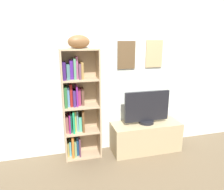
# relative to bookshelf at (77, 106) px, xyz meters

# --- Properties ---
(back_wall) EXTENTS (4.80, 0.08, 2.59)m
(back_wall) POSITION_rel_bookshelf_xyz_m (0.55, 0.13, 0.55)
(back_wall) COLOR silver
(back_wall) RESTS_ON ground
(bookshelf) EXTENTS (0.50, 0.26, 1.51)m
(bookshelf) POSITION_rel_bookshelf_xyz_m (0.00, 0.00, 0.00)
(bookshelf) COLOR tan
(bookshelf) RESTS_ON ground
(football) EXTENTS (0.32, 0.23, 0.17)m
(football) POSITION_rel_bookshelf_xyz_m (0.05, -0.03, 0.85)
(football) COLOR brown
(football) RESTS_ON bookshelf
(tv_stand) EXTENTS (1.01, 0.40, 0.43)m
(tv_stand) POSITION_rel_bookshelf_xyz_m (0.98, -0.10, -0.53)
(tv_stand) COLOR tan
(tv_stand) RESTS_ON ground
(television) EXTENTS (0.67, 0.22, 0.48)m
(television) POSITION_rel_bookshelf_xyz_m (0.98, -0.10, -0.08)
(television) COLOR black
(television) RESTS_ON tv_stand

